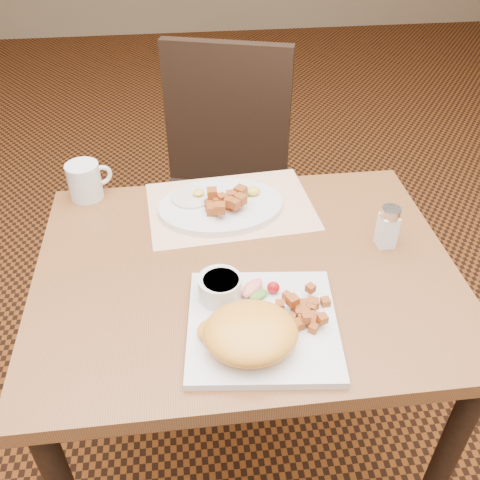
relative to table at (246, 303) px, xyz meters
name	(u,v)px	position (x,y,z in m)	size (l,w,h in m)	color
ground	(244,453)	(0.00, 0.00, -0.64)	(8.00, 8.00, 0.00)	black
table	(246,303)	(0.00, 0.00, 0.00)	(0.90, 0.70, 0.75)	brown
chair_far	(222,181)	(0.00, 0.68, -0.10)	(0.53, 0.53, 0.97)	black
placemat	(230,206)	(-0.01, 0.23, 0.11)	(0.40, 0.28, 0.00)	white
plate_square	(263,325)	(0.01, -0.18, 0.12)	(0.28, 0.28, 0.02)	silver
plate_oval	(221,206)	(-0.03, 0.22, 0.12)	(0.30, 0.23, 0.02)	silver
hollandaise_mound	(250,333)	(-0.02, -0.23, 0.15)	(0.18, 0.15, 0.06)	#FFAB31
ramekin	(220,287)	(-0.06, -0.10, 0.15)	(0.09, 0.09, 0.05)	silver
garnish_sq	(258,289)	(0.01, -0.10, 0.14)	(0.09, 0.07, 0.03)	#387223
fried_egg	(193,196)	(-0.10, 0.25, 0.13)	(0.10, 0.10, 0.02)	white
garnish_ov	(251,191)	(0.04, 0.25, 0.14)	(0.05, 0.04, 0.02)	#387223
salt_shaker	(388,226)	(0.32, 0.04, 0.16)	(0.04, 0.04, 0.10)	white
coffee_mug	(85,181)	(-0.36, 0.32, 0.16)	(0.11, 0.08, 0.09)	silver
home_fries_sq	(303,311)	(0.09, -0.17, 0.14)	(0.11, 0.11, 0.03)	#B0551C
home_fries_ov	(226,201)	(-0.02, 0.20, 0.15)	(0.11, 0.11, 0.04)	#B0551C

